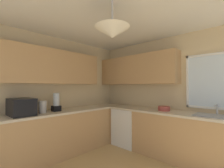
% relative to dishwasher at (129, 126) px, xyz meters
% --- Properties ---
extents(room_shell, '(4.02, 4.02, 2.55)m').
position_rel_dishwasher_xyz_m(room_shell, '(0.17, -1.02, 1.38)').
color(room_shell, beige).
rests_on(room_shell, ground_plane).
extents(counter_run_left, '(0.65, 3.63, 0.90)m').
position_rel_dishwasher_xyz_m(counter_run_left, '(-0.66, -1.61, 0.02)').
color(counter_run_left, tan).
rests_on(counter_run_left, ground_plane).
extents(counter_run_back, '(3.11, 0.65, 0.90)m').
position_rel_dishwasher_xyz_m(counter_run_back, '(1.19, 0.03, 0.02)').
color(counter_run_back, tan).
rests_on(counter_run_back, ground_plane).
extents(dishwasher, '(0.60, 0.60, 0.85)m').
position_rel_dishwasher_xyz_m(dishwasher, '(0.00, 0.00, 0.00)').
color(dishwasher, white).
rests_on(dishwasher, ground_plane).
extents(microwave, '(0.48, 0.36, 0.29)m').
position_rel_dishwasher_xyz_m(microwave, '(-0.66, -2.15, 0.62)').
color(microwave, black).
rests_on(microwave, counter_run_left).
extents(kettle, '(0.14, 0.14, 0.22)m').
position_rel_dishwasher_xyz_m(kettle, '(-0.64, -1.80, 0.58)').
color(kettle, '#B7B7BC').
rests_on(kettle, counter_run_left).
extents(sink_assembly, '(0.61, 0.40, 0.19)m').
position_rel_dishwasher_xyz_m(sink_assembly, '(1.77, 0.04, 0.48)').
color(sink_assembly, '#9EA0A5').
rests_on(sink_assembly, counter_run_back).
extents(bowl, '(0.24, 0.24, 0.09)m').
position_rel_dishwasher_xyz_m(bowl, '(0.89, 0.03, 0.52)').
color(bowl, '#B74C42').
rests_on(bowl, counter_run_back).
extents(blender_appliance, '(0.15, 0.15, 0.36)m').
position_rel_dishwasher_xyz_m(blender_appliance, '(-0.66, -1.52, 0.63)').
color(blender_appliance, black).
rests_on(blender_appliance, counter_run_left).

